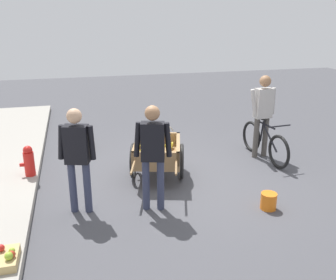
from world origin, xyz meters
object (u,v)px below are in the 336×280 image
Objects in this scene: fruit_cart at (157,155)px; vendor_person at (153,149)px; apple_crate at (82,143)px; dog at (161,133)px; bicycle at (264,143)px; mixed_fruit_crate at (5,263)px; fire_hydrant at (29,164)px; plastic_bucket at (269,201)px; cyclist_person at (263,109)px; bystander_person at (77,152)px.

vendor_person reaches higher than fruit_cart.
dog is at bearing -96.68° from apple_crate.
bicycle is 3.77× the size of mixed_fruit_crate.
mixed_fruit_crate is (-2.52, 0.07, -0.21)m from fire_hydrant.
fire_hydrant is (0.40, 2.22, -0.11)m from fruit_cart.
apple_crate is at bearing 37.29° from plastic_bucket.
cyclist_person is 2.53× the size of fire_hydrant.
bicycle is 2.48× the size of fire_hydrant.
fire_hydrant reaches higher than dog.
apple_crate is at bearing -31.55° from fire_hydrant.
bicycle is 3.92m from apple_crate.
bystander_person is at bearing 110.94° from cyclist_person.
bicycle is 2.31m from dog.
bystander_person is (-2.65, 1.85, 0.68)m from dog.
fire_hydrant is 0.42× the size of bystander_person.
bicycle reaches higher than dog.
vendor_person is 1.95m from plastic_bucket.
mixed_fruit_crate is at bearing 178.45° from fire_hydrant.
bicycle is 2.64× the size of dog.
plastic_bucket is 0.16× the size of bystander_person.
cyclist_person reaches higher than bicycle.
fruit_cart reaches higher than dog.
vendor_person is 3.06m from cyclist_person.
cyclist_person is 3.85× the size of apple_crate.
cyclist_person is (1.60, -2.61, 0.05)m from vendor_person.
bystander_person reaches higher than fire_hydrant.
fruit_cart is 2.68× the size of fire_hydrant.
cyclist_person reaches higher than fire_hydrant.
bicycle is 6.46× the size of plastic_bucket.
fruit_cart is 1.11× the size of vendor_person.
mixed_fruit_crate is at bearing 144.49° from dog.
vendor_person is 3.68× the size of apple_crate.
bystander_person is (0.63, 2.77, 0.83)m from plastic_bucket.
fruit_cart is 1.81m from dog.
plastic_bucket is at bearing -118.25° from fire_hydrant.
apple_crate and mixed_fruit_crate have the same top height.
cyclist_person is at bearing -58.40° from vendor_person.
cyclist_person reaches higher than apple_crate.
vendor_person is at bearing 119.01° from bicycle.
fire_hydrant is at bearing 79.86° from fruit_cart.
mixed_fruit_crate is at bearing 118.28° from bicycle.
bystander_person reaches higher than fruit_cart.
fruit_cart is at bearing -146.94° from apple_crate.
cyclist_person reaches higher than vendor_person.
fruit_cart is at bearing 164.84° from dog.
plastic_bucket is at bearing 156.00° from cyclist_person.
fruit_cart is 1.73m from bystander_person.
apple_crate is (1.55, -0.95, -0.21)m from fire_hydrant.
fruit_cart reaches higher than fire_hydrant.
dog is at bearing 52.86° from bicycle.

